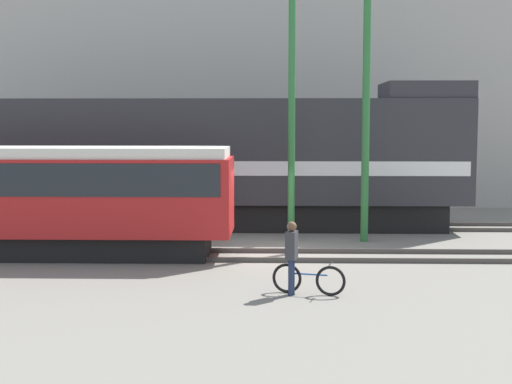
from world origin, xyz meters
name	(u,v)px	position (x,y,z in m)	size (l,w,h in m)	color
ground_plane	(265,251)	(0.00, 0.00, 0.00)	(120.00, 120.00, 0.00)	gray
track_near	(264,255)	(0.00, -1.09, 0.07)	(60.00, 1.50, 0.14)	#47423D
track_far	(267,226)	(0.00, 4.68, 0.07)	(60.00, 1.51, 0.14)	#47423D
building_backdrop	(269,96)	(0.00, 14.15, 5.19)	(41.25, 6.00, 10.37)	#B7B2A8
freight_locomotive	(191,161)	(-2.78, 4.68, 2.47)	(20.25, 3.04, 5.30)	black
streetcar	(36,194)	(-6.58, -1.09, 1.82)	(11.30, 2.54, 3.18)	black
bicycle	(309,279)	(1.07, -5.49, 0.35)	(1.65, 0.59, 0.75)	black
person	(292,251)	(0.69, -5.53, 1.01)	(0.30, 0.40, 1.67)	#232D4C
utility_pole_left	(292,102)	(0.84, 1.80, 4.52)	(0.22, 0.22, 9.04)	#2D7238
utility_pole_center	(366,120)	(3.23, 1.80, 3.96)	(0.25, 0.25, 7.92)	#2D7238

